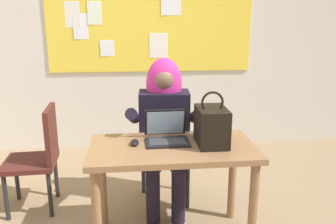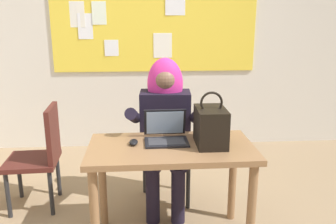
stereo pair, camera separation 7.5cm
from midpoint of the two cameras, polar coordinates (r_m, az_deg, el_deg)
wall_back_bulletin at (r=4.34m, az=-1.68°, el=13.19°), size 5.79×2.23×2.88m
desk_main at (r=2.51m, az=1.38°, el=-7.94°), size 1.15×0.62×0.74m
chair_at_desk at (r=3.16m, az=0.05°, el=-4.84°), size 0.45×0.45×0.92m
person_costumed at (r=2.97m, az=0.27°, el=-1.48°), size 0.62×0.63×1.27m
laptop at (r=2.55m, az=0.50°, el=-3.58°), size 0.31×0.28×0.22m
computer_mouse at (r=2.50m, az=-4.68°, el=-4.84°), size 0.06×0.11×0.03m
handbag at (r=2.47m, az=7.71°, el=-2.26°), size 0.20×0.30×0.38m
chair_spare_by_window at (r=3.19m, az=-19.01°, el=-6.11°), size 0.44×0.44×0.89m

